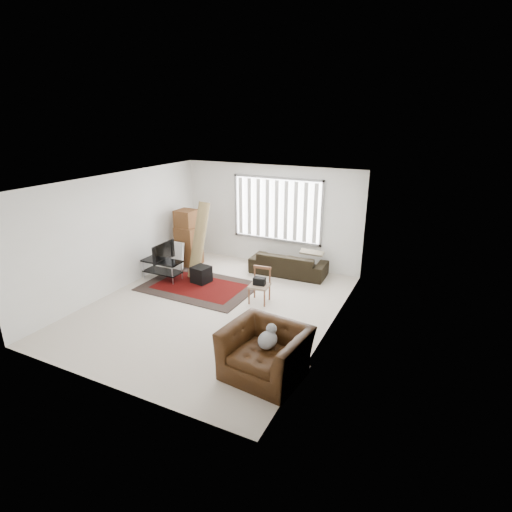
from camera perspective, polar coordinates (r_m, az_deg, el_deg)
The scene contains 11 objects.
room at distance 8.51m, azimuth -4.49°, elevation 4.81°, with size 6.00×6.02×2.71m.
persian_rug at distance 9.72m, azimuth -8.16°, elevation -4.34°, with size 2.66×1.79×0.02m.
tv_stand at distance 10.22m, azimuth -13.25°, elevation -1.35°, with size 1.00×0.45×0.50m.
tv at distance 10.10m, azimuth -13.41°, elevation 0.62°, with size 0.81×0.10×0.46m, color black.
subwoofer at distance 9.87m, azimuth -7.83°, elevation -2.62°, with size 0.40×0.40×0.40m, color black.
moving_boxes at distance 11.02m, azimuth -9.72°, elevation 2.34°, with size 0.64×0.58×1.52m.
white_flatpack at distance 10.88m, azimuth -11.64°, elevation 0.12°, with size 0.58×0.08×0.74m, color silver.
rolled_rug at distance 10.07m, azimuth -8.16°, elevation 2.27°, with size 0.29×0.29×1.90m, color olive.
sofa at distance 10.30m, azimuth 4.66°, elevation -0.62°, with size 1.95×0.85×0.75m, color black.
side_chair at distance 8.73m, azimuth 0.53°, elevation -3.96°, with size 0.46×0.46×0.78m.
armchair at distance 6.39m, azimuth 1.39°, elevation -13.15°, with size 1.36×1.22×0.92m.
Camera 1 is at (4.22, -6.58, 3.92)m, focal length 28.00 mm.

